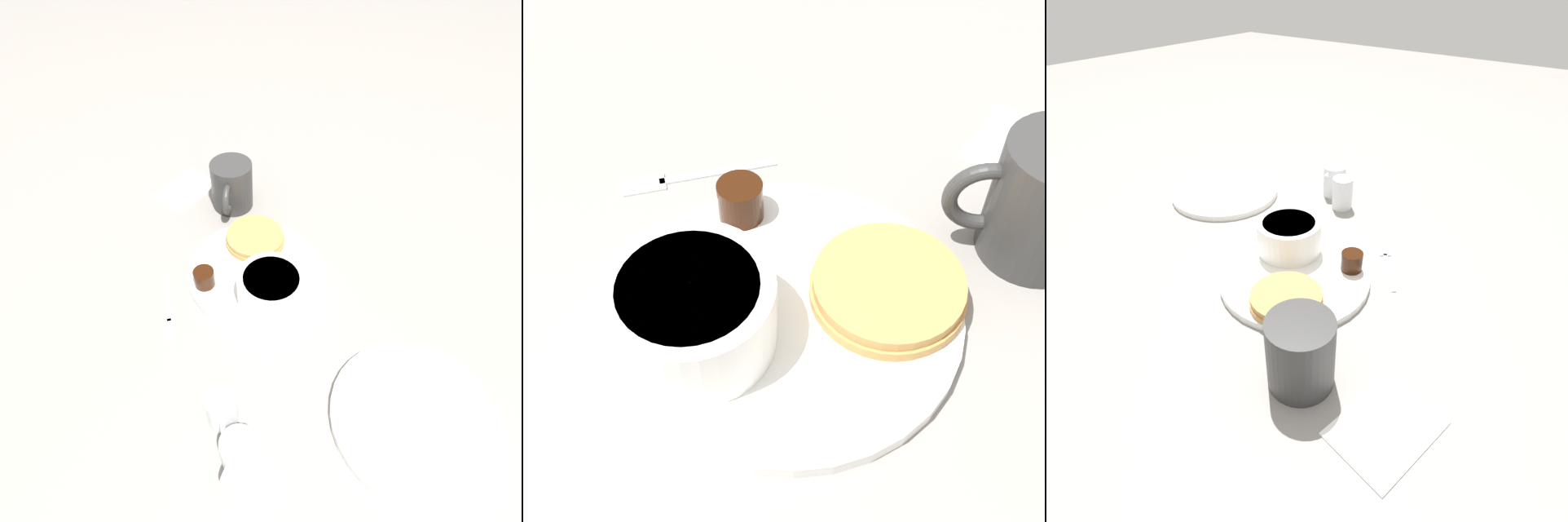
{
  "view_description": "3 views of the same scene",
  "coord_description": "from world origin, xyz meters",
  "views": [
    {
      "loc": [
        -0.41,
        -0.21,
        0.56
      ],
      "look_at": [
        -0.0,
        -0.01,
        0.04
      ],
      "focal_mm": 28.0,
      "sensor_mm": 36.0,
      "label": 1
    },
    {
      "loc": [
        0.1,
        -0.25,
        0.38
      ],
      "look_at": [
        -0.01,
        0.02,
        0.04
      ],
      "focal_mm": 45.0,
      "sensor_mm": 36.0,
      "label": 2
    },
    {
      "loc": [
        0.4,
        0.33,
        0.42
      ],
      "look_at": [
        -0.01,
        0.01,
        0.04
      ],
      "focal_mm": 28.0,
      "sensor_mm": 36.0,
      "label": 3
    }
  ],
  "objects": [
    {
      "name": "creamer_pitcher_far",
      "position": [
        -0.29,
        -0.12,
        0.03
      ],
      "size": [
        0.07,
        0.05,
        0.07
      ],
      "color": "white",
      "rests_on": "ground_plane"
    },
    {
      "name": "syrup_cup",
      "position": [
        -0.07,
        0.06,
        0.03
      ],
      "size": [
        0.04,
        0.04,
        0.03
      ],
      "color": "black",
      "rests_on": "plate"
    },
    {
      "name": "pancake_stack",
      "position": [
        0.06,
        0.03,
        0.02
      ],
      "size": [
        0.11,
        0.11,
        0.02
      ],
      "color": "#B78447",
      "rests_on": "plate"
    },
    {
      "name": "far_plate",
      "position": [
        -0.14,
        -0.31,
        0.01
      ],
      "size": [
        0.23,
        0.23,
        0.01
      ],
      "color": "white",
      "rests_on": "ground_plane"
    },
    {
      "name": "plate",
      "position": [
        0.0,
        0.0,
        0.01
      ],
      "size": [
        0.24,
        0.24,
        0.01
      ],
      "color": "white",
      "rests_on": "ground_plane"
    },
    {
      "name": "coffee_mug",
      "position": [
        0.15,
        0.13,
        0.05
      ],
      "size": [
        0.11,
        0.08,
        0.1
      ],
      "color": "#333333",
      "rests_on": "ground_plane"
    },
    {
      "name": "napkin",
      "position": [
        0.14,
        0.24,
        0.0
      ],
      "size": [
        0.13,
        0.11,
        0.0
      ],
      "color": "white",
      "rests_on": "ground_plane"
    },
    {
      "name": "ground_plane",
      "position": [
        0.0,
        0.0,
        0.0
      ],
      "size": [
        4.0,
        4.0,
        0.0
      ],
      "primitive_type": "plane",
      "color": "gray"
    },
    {
      "name": "fork",
      "position": [
        -0.14,
        0.09,
        0.0
      ],
      "size": [
        0.11,
        0.09,
        0.0
      ],
      "color": "silver",
      "rests_on": "ground_plane"
    },
    {
      "name": "butter_ramekin",
      "position": [
        -0.07,
        -0.05,
        0.03
      ],
      "size": [
        0.05,
        0.05,
        0.05
      ],
      "color": "white",
      "rests_on": "plate"
    },
    {
      "name": "creamer_pitcher_near",
      "position": [
        -0.25,
        -0.07,
        0.03
      ],
      "size": [
        0.06,
        0.05,
        0.07
      ],
      "color": "white",
      "rests_on": "ground_plane"
    },
    {
      "name": "bowl",
      "position": [
        -0.05,
        -0.05,
        0.04
      ],
      "size": [
        0.11,
        0.11,
        0.06
      ],
      "color": "white",
      "rests_on": "plate"
    }
  ]
}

